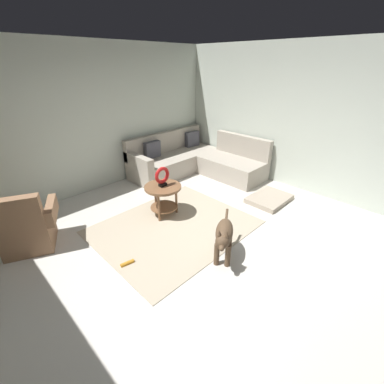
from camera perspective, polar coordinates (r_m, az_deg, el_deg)
ground_plane at (r=3.67m, az=1.75°, el=-13.71°), size 6.00×6.00×0.10m
wall_back at (r=5.34m, az=-22.47°, el=14.25°), size 6.00×0.12×2.70m
wall_right at (r=5.43m, az=24.44°, el=14.08°), size 0.12×6.00×2.70m
area_rug at (r=4.12m, az=-3.96°, el=-7.67°), size 2.30×1.90×0.01m
sectional_couch at (r=5.98m, az=0.70°, el=6.84°), size 2.20×2.25×0.88m
armchair at (r=4.18m, az=-32.80°, el=-6.75°), size 0.98×0.88×0.88m
side_table at (r=4.26m, az=-6.39°, el=-0.16°), size 0.60×0.60×0.54m
torus_sculpture at (r=4.13m, az=-6.60°, el=3.48°), size 0.28×0.08×0.33m
dog_bed_mat at (r=5.04m, az=16.68°, el=-1.42°), size 0.80×0.60×0.09m
dog at (r=3.33m, az=7.07°, el=-9.53°), size 0.74×0.51×0.63m
dog_toy_rope at (r=3.54m, az=-14.09°, el=-15.00°), size 0.18×0.08×0.05m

